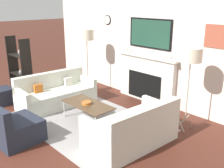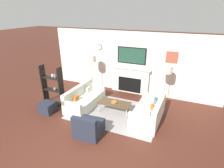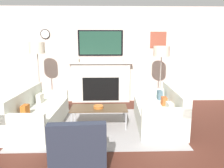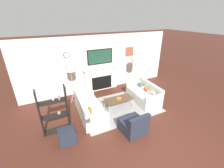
{
  "view_description": "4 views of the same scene",
  "coord_description": "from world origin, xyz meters",
  "px_view_note": "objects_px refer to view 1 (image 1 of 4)",
  "views": [
    {
      "loc": [
        4.05,
        -0.65,
        2.45
      ],
      "look_at": [
        0.23,
        2.9,
        0.79
      ],
      "focal_mm": 42.0,
      "sensor_mm": 36.0,
      "label": 1
    },
    {
      "loc": [
        2.06,
        -2.73,
        3.52
      ],
      "look_at": [
        -0.17,
        2.6,
        1.05
      ],
      "focal_mm": 28.0,
      "sensor_mm": 36.0,
      "label": 2
    },
    {
      "loc": [
        0.15,
        -1.91,
        1.78
      ],
      "look_at": [
        0.28,
        2.88,
        0.81
      ],
      "focal_mm": 35.0,
      "sensor_mm": 36.0,
      "label": 3
    },
    {
      "loc": [
        -2.56,
        -2.19,
        3.51
      ],
      "look_at": [
        -0.23,
        2.59,
        1.05
      ],
      "focal_mm": 24.0,
      "sensor_mm": 36.0,
      "label": 4
    }
  ],
  "objects_px": {
    "coffee_table": "(88,105)",
    "floor_lamp_right": "(191,56)",
    "floor_lamp_left": "(87,36)",
    "armchair": "(15,129)",
    "decorative_bowl": "(86,103)",
    "shelf_unit": "(20,69)",
    "couch_left": "(56,94)",
    "couch_right": "(133,130)",
    "ottoman": "(1,96)"
  },
  "relations": [
    {
      "from": "coffee_table",
      "to": "floor_lamp_right",
      "type": "distance_m",
      "value": 2.27
    },
    {
      "from": "floor_lamp_left",
      "to": "armchair",
      "type": "bearing_deg",
      "value": -63.81
    },
    {
      "from": "decorative_bowl",
      "to": "shelf_unit",
      "type": "height_order",
      "value": "shelf_unit"
    },
    {
      "from": "couch_left",
      "to": "armchair",
      "type": "height_order",
      "value": "couch_left"
    },
    {
      "from": "couch_left",
      "to": "couch_right",
      "type": "xyz_separation_m",
      "value": [
        2.54,
        -0.0,
        0.01
      ]
    },
    {
      "from": "decorative_bowl",
      "to": "shelf_unit",
      "type": "relative_size",
      "value": 0.13
    },
    {
      "from": "couch_right",
      "to": "floor_lamp_left",
      "type": "bearing_deg",
      "value": 156.78
    },
    {
      "from": "ottoman",
      "to": "coffee_table",
      "type": "bearing_deg",
      "value": 22.43
    },
    {
      "from": "armchair",
      "to": "ottoman",
      "type": "bearing_deg",
      "value": 165.5
    },
    {
      "from": "floor_lamp_left",
      "to": "ottoman",
      "type": "distance_m",
      "value": 2.66
    },
    {
      "from": "coffee_table",
      "to": "ottoman",
      "type": "distance_m",
      "value": 2.47
    },
    {
      "from": "couch_left",
      "to": "ottoman",
      "type": "xyz_separation_m",
      "value": [
        -1.0,
        -0.95,
        -0.08
      ]
    },
    {
      "from": "floor_lamp_right",
      "to": "shelf_unit",
      "type": "height_order",
      "value": "floor_lamp_right"
    },
    {
      "from": "couch_right",
      "to": "decorative_bowl",
      "type": "bearing_deg",
      "value": -178.69
    },
    {
      "from": "couch_right",
      "to": "floor_lamp_right",
      "type": "bearing_deg",
      "value": 76.33
    },
    {
      "from": "floor_lamp_left",
      "to": "floor_lamp_right",
      "type": "distance_m",
      "value": 3.13
    },
    {
      "from": "floor_lamp_right",
      "to": "couch_right",
      "type": "bearing_deg",
      "value": -103.67
    },
    {
      "from": "couch_left",
      "to": "decorative_bowl",
      "type": "height_order",
      "value": "couch_left"
    },
    {
      "from": "coffee_table",
      "to": "shelf_unit",
      "type": "height_order",
      "value": "shelf_unit"
    },
    {
      "from": "floor_lamp_left",
      "to": "ottoman",
      "type": "bearing_deg",
      "value": -108.15
    },
    {
      "from": "floor_lamp_right",
      "to": "ottoman",
      "type": "relative_size",
      "value": 3.36
    },
    {
      "from": "couch_left",
      "to": "shelf_unit",
      "type": "relative_size",
      "value": 1.19
    },
    {
      "from": "armchair",
      "to": "floor_lamp_left",
      "type": "bearing_deg",
      "value": 116.19
    },
    {
      "from": "couch_right",
      "to": "floor_lamp_left",
      "type": "height_order",
      "value": "floor_lamp_left"
    },
    {
      "from": "floor_lamp_left",
      "to": "couch_right",
      "type": "bearing_deg",
      "value": -23.22
    },
    {
      "from": "shelf_unit",
      "to": "floor_lamp_right",
      "type": "bearing_deg",
      "value": 20.7
    },
    {
      "from": "armchair",
      "to": "decorative_bowl",
      "type": "relative_size",
      "value": 3.87
    },
    {
      "from": "armchair",
      "to": "ottoman",
      "type": "distance_m",
      "value": 2.1
    },
    {
      "from": "shelf_unit",
      "to": "ottoman",
      "type": "distance_m",
      "value": 0.87
    },
    {
      "from": "couch_left",
      "to": "armchair",
      "type": "xyz_separation_m",
      "value": [
        1.03,
        -1.47,
        -0.02
      ]
    },
    {
      "from": "floor_lamp_right",
      "to": "shelf_unit",
      "type": "relative_size",
      "value": 1.05
    },
    {
      "from": "floor_lamp_right",
      "to": "ottoman",
      "type": "distance_m",
      "value": 4.59
    },
    {
      "from": "ottoman",
      "to": "armchair",
      "type": "bearing_deg",
      "value": -14.5
    },
    {
      "from": "shelf_unit",
      "to": "floor_lamp_left",
      "type": "bearing_deg",
      "value": 59.2
    },
    {
      "from": "couch_right",
      "to": "armchair",
      "type": "height_order",
      "value": "couch_right"
    },
    {
      "from": "couch_left",
      "to": "decorative_bowl",
      "type": "xyz_separation_m",
      "value": [
        1.26,
        -0.03,
        0.16
      ]
    },
    {
      "from": "decorative_bowl",
      "to": "floor_lamp_left",
      "type": "bearing_deg",
      "value": 141.31
    },
    {
      "from": "floor_lamp_left",
      "to": "floor_lamp_right",
      "type": "bearing_deg",
      "value": 0.0
    },
    {
      "from": "floor_lamp_left",
      "to": "coffee_table",
      "type": "bearing_deg",
      "value": -37.9
    },
    {
      "from": "coffee_table",
      "to": "floor_lamp_left",
      "type": "xyz_separation_m",
      "value": [
        -1.57,
        1.22,
        1.18
      ]
    },
    {
      "from": "couch_right",
      "to": "floor_lamp_left",
      "type": "xyz_separation_m",
      "value": [
        -2.84,
        1.22,
        1.28
      ]
    },
    {
      "from": "couch_left",
      "to": "couch_right",
      "type": "height_order",
      "value": "couch_right"
    },
    {
      "from": "couch_left",
      "to": "coffee_table",
      "type": "height_order",
      "value": "couch_left"
    },
    {
      "from": "couch_left",
      "to": "ottoman",
      "type": "height_order",
      "value": "couch_left"
    },
    {
      "from": "couch_left",
      "to": "armchair",
      "type": "relative_size",
      "value": 2.32
    },
    {
      "from": "coffee_table",
      "to": "decorative_bowl",
      "type": "distance_m",
      "value": 0.06
    },
    {
      "from": "couch_left",
      "to": "floor_lamp_right",
      "type": "xyz_separation_m",
      "value": [
        2.84,
        1.21,
        1.21
      ]
    },
    {
      "from": "armchair",
      "to": "coffee_table",
      "type": "height_order",
      "value": "armchair"
    },
    {
      "from": "decorative_bowl",
      "to": "ottoman",
      "type": "bearing_deg",
      "value": -157.98
    },
    {
      "from": "armchair",
      "to": "floor_lamp_left",
      "type": "relative_size",
      "value": 0.47
    }
  ]
}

